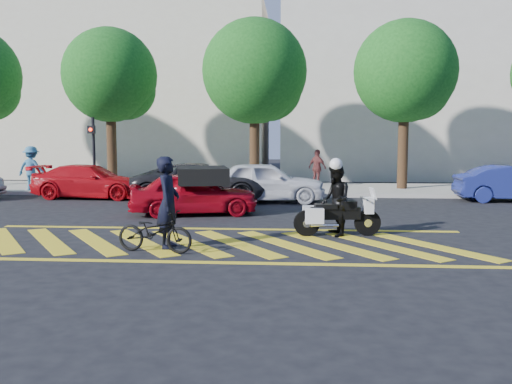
# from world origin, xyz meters

# --- Properties ---
(ground) EXTENTS (90.00, 90.00, 0.00)m
(ground) POSITION_xyz_m (0.00, 0.00, 0.00)
(ground) COLOR black
(ground) RESTS_ON ground
(sidewalk) EXTENTS (60.00, 5.00, 0.15)m
(sidewalk) POSITION_xyz_m (0.00, 12.00, 0.07)
(sidewalk) COLOR #9E998E
(sidewalk) RESTS_ON ground
(crosswalk) EXTENTS (12.33, 4.00, 0.01)m
(crosswalk) POSITION_xyz_m (-0.04, 0.00, 0.00)
(crosswalk) COLOR yellow
(crosswalk) RESTS_ON ground
(building_left) EXTENTS (16.00, 8.00, 10.00)m
(building_left) POSITION_xyz_m (-8.00, 21.00, 5.00)
(building_left) COLOR beige
(building_left) RESTS_ON ground
(building_right) EXTENTS (16.00, 8.00, 11.00)m
(building_right) POSITION_xyz_m (9.00, 21.00, 5.50)
(building_right) COLOR beige
(building_right) RESTS_ON ground
(tree_left) EXTENTS (4.20, 4.20, 7.26)m
(tree_left) POSITION_xyz_m (-6.37, 12.06, 4.99)
(tree_left) COLOR black
(tree_left) RESTS_ON ground
(tree_center) EXTENTS (4.60, 4.60, 7.56)m
(tree_center) POSITION_xyz_m (0.13, 12.06, 5.10)
(tree_center) COLOR black
(tree_center) RESTS_ON ground
(tree_right) EXTENTS (4.40, 4.40, 7.41)m
(tree_right) POSITION_xyz_m (6.63, 12.06, 5.05)
(tree_right) COLOR black
(tree_right) RESTS_ON ground
(signal_pole) EXTENTS (0.28, 0.43, 3.20)m
(signal_pole) POSITION_xyz_m (-6.50, 9.74, 1.92)
(signal_pole) COLOR black
(signal_pole) RESTS_ON ground
(officer_bike) EXTENTS (0.48, 0.73, 2.00)m
(officer_bike) POSITION_xyz_m (-0.92, -0.58, 1.00)
(officer_bike) COLOR black
(officer_bike) RESTS_ON ground
(bicycle) EXTENTS (1.75, 0.89, 0.88)m
(bicycle) POSITION_xyz_m (-1.11, -1.04, 0.44)
(bicycle) COLOR black
(bicycle) RESTS_ON ground
(police_motorcycle) EXTENTS (2.14, 0.74, 0.95)m
(police_motorcycle) POSITION_xyz_m (2.83, 1.13, 0.51)
(police_motorcycle) COLOR black
(police_motorcycle) RESTS_ON ground
(officer_moto) EXTENTS (0.76, 0.93, 1.76)m
(officer_moto) POSITION_xyz_m (2.81, 1.13, 0.88)
(officer_moto) COLOR black
(officer_moto) RESTS_ON ground
(red_convertible) EXTENTS (4.20, 2.42, 1.34)m
(red_convertible) POSITION_xyz_m (-1.31, 4.43, 0.67)
(red_convertible) COLOR #A30715
(red_convertible) RESTS_ON ground
(parked_left) EXTENTS (4.62, 2.06, 1.32)m
(parked_left) POSITION_xyz_m (-6.20, 8.56, 0.66)
(parked_left) COLOR #B80B13
(parked_left) RESTS_ON ground
(parked_mid_left) EXTENTS (5.35, 2.80, 1.44)m
(parked_mid_left) POSITION_xyz_m (-1.62, 7.80, 0.72)
(parked_mid_left) COLOR black
(parked_mid_left) RESTS_ON ground
(parked_mid_right) EXTENTS (4.52, 2.04, 1.51)m
(parked_mid_right) POSITION_xyz_m (0.71, 7.80, 0.75)
(parked_mid_right) COLOR silver
(parked_mid_right) RESTS_ON ground
(parked_right) EXTENTS (4.11, 1.50, 1.34)m
(parked_right) POSITION_xyz_m (9.90, 8.64, 0.67)
(parked_right) COLOR navy
(parked_right) RESTS_ON ground
(pedestrian_left) EXTENTS (1.26, 0.79, 1.86)m
(pedestrian_left) POSITION_xyz_m (-9.34, 10.09, 1.08)
(pedestrian_left) COLOR teal
(pedestrian_left) RESTS_ON sidewalk
(pedestrian_right) EXTENTS (1.00, 0.97, 1.68)m
(pedestrian_right) POSITION_xyz_m (2.83, 12.90, 0.99)
(pedestrian_right) COLOR brown
(pedestrian_right) RESTS_ON sidewalk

